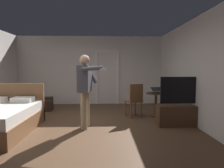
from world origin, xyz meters
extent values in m
plane|color=brown|center=(0.00, 0.00, 0.00)|extent=(6.73, 6.73, 0.00)
cube|color=silver|center=(0.00, 3.12, 1.34)|extent=(5.90, 0.12, 2.68)
cube|color=silver|center=(2.89, 0.00, 1.34)|extent=(0.12, 6.36, 2.68)
cube|color=white|center=(0.26, 3.04, 1.02)|extent=(0.08, 0.08, 2.05)
cube|color=white|center=(1.11, 3.04, 1.02)|extent=(0.08, 0.08, 2.05)
cube|color=white|center=(0.68, 3.04, 2.09)|extent=(0.93, 0.08, 0.08)
cube|color=brown|center=(-1.85, 0.61, 0.51)|extent=(1.60, 0.08, 1.02)
cube|color=white|center=(-1.50, 0.35, 0.63)|extent=(0.50, 0.34, 0.12)
cube|color=#4C331E|center=(2.53, 0.08, 0.25)|extent=(1.25, 0.40, 0.51)
cube|color=black|center=(2.53, 0.06, 0.89)|extent=(1.14, 0.05, 0.66)
cube|color=#299460|center=(2.53, 0.09, 0.89)|extent=(1.08, 0.01, 0.60)
cylinder|color=#4C331E|center=(2.11, 1.04, 0.33)|extent=(0.08, 0.08, 0.67)
cylinder|color=#4C331E|center=(2.11, 1.04, 0.01)|extent=(0.36, 0.36, 0.03)
cylinder|color=#4C331E|center=(2.11, 1.04, 0.68)|extent=(0.59, 0.59, 0.03)
cube|color=black|center=(2.08, 1.04, 0.71)|extent=(0.35, 0.27, 0.02)
cube|color=black|center=(2.10, 0.92, 0.82)|extent=(0.35, 0.24, 0.10)
cube|color=navy|center=(2.10, 0.92, 0.82)|extent=(0.31, 0.20, 0.08)
cylinder|color=#3B2D2F|center=(2.25, 0.96, 0.80)|extent=(0.06, 0.06, 0.19)
cylinder|color=#3B2D2F|center=(2.25, 0.96, 0.91)|extent=(0.03, 0.03, 0.05)
cylinder|color=brown|center=(1.52, 1.18, 0.23)|extent=(0.04, 0.04, 0.45)
cylinder|color=brown|center=(1.20, 1.05, 0.23)|extent=(0.04, 0.04, 0.45)
cylinder|color=brown|center=(1.64, 0.86, 0.23)|extent=(0.04, 0.04, 0.45)
cylinder|color=brown|center=(1.33, 0.74, 0.23)|extent=(0.04, 0.04, 0.45)
cube|color=brown|center=(1.42, 0.96, 0.47)|extent=(0.54, 0.54, 0.04)
cube|color=brown|center=(1.49, 0.80, 0.74)|extent=(0.41, 0.19, 0.50)
cylinder|color=tan|center=(0.14, 0.09, 0.44)|extent=(0.15, 0.15, 0.87)
cylinder|color=tan|center=(0.11, -0.16, 0.44)|extent=(0.15, 0.15, 0.87)
cube|color=#4C4C56|center=(0.12, -0.03, 1.18)|extent=(0.32, 0.49, 0.62)
sphere|color=tan|center=(0.12, -0.03, 1.62)|extent=(0.24, 0.24, 0.24)
cylinder|color=#4C4C56|center=(0.25, 0.20, 1.30)|extent=(0.35, 0.14, 0.50)
cylinder|color=#4C4C56|center=(0.32, -0.32, 1.42)|extent=(0.49, 0.16, 0.12)
cube|color=white|center=(0.55, -0.38, 1.41)|extent=(0.12, 0.05, 0.04)
cube|color=black|center=(-1.50, 2.17, 0.21)|extent=(0.58, 0.44, 0.41)
cube|color=black|center=(-1.47, 1.84, 0.18)|extent=(0.57, 0.30, 0.35)
camera|label=1|loc=(0.61, -4.58, 1.43)|focal=30.81mm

